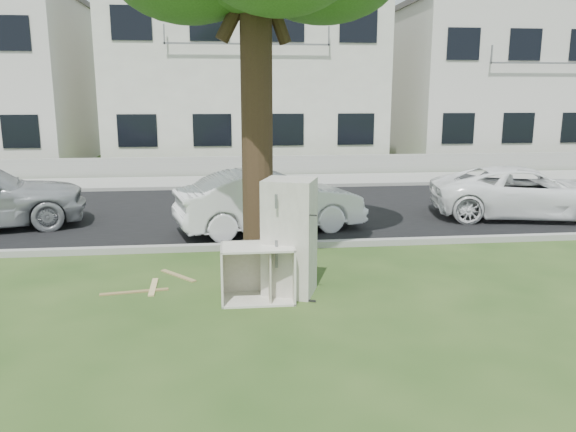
{
  "coord_description": "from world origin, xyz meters",
  "views": [
    {
      "loc": [
        -0.99,
        -7.94,
        2.9
      ],
      "look_at": [
        -0.0,
        0.6,
        1.04
      ],
      "focal_mm": 35.0,
      "sensor_mm": 36.0,
      "label": 1
    }
  ],
  "objects": [
    {
      "name": "kerb_far",
      "position": [
        0.0,
        9.55,
        0.0
      ],
      "size": [
        120.0,
        0.18,
        0.12
      ],
      "primitive_type": "cube",
      "color": "gray",
      "rests_on": "ground"
    },
    {
      "name": "road",
      "position": [
        0.0,
        6.0,
        0.01
      ],
      "size": [
        120.0,
        7.0,
        0.01
      ],
      "primitive_type": "cube",
      "color": "black",
      "rests_on": "ground"
    },
    {
      "name": "plank_a",
      "position": [
        -2.36,
        0.24,
        0.01
      ],
      "size": [
        1.0,
        0.23,
        0.02
      ],
      "primitive_type": "cube",
      "rotation": [
        0.0,
        0.0,
        0.15
      ],
      "color": "olive",
      "rests_on": "ground"
    },
    {
      "name": "ground",
      "position": [
        0.0,
        0.0,
        0.0
      ],
      "size": [
        120.0,
        120.0,
        0.0
      ],
      "primitive_type": "plane",
      "color": "#274318"
    },
    {
      "name": "cabinet",
      "position": [
        -0.54,
        -0.28,
        0.4
      ],
      "size": [
        1.05,
        0.66,
        0.81
      ],
      "primitive_type": "cube",
      "rotation": [
        0.0,
        0.0,
        -0.01
      ],
      "color": "white",
      "rests_on": "ground"
    },
    {
      "name": "plank_b",
      "position": [
        -1.77,
        0.94,
        0.01
      ],
      "size": [
        0.62,
        0.71,
        0.02
      ],
      "primitive_type": "cube",
      "rotation": [
        0.0,
        0.0,
        -0.86
      ],
      "color": "#97824F",
      "rests_on": "ground"
    },
    {
      "name": "townhouse_center",
      "position": [
        0.0,
        17.5,
        3.72
      ],
      "size": [
        11.22,
        8.16,
        7.44
      ],
      "color": "silver",
      "rests_on": "ground"
    },
    {
      "name": "car_center",
      "position": [
        -0.01,
        3.87,
        0.66
      ],
      "size": [
        4.23,
        2.31,
        1.32
      ],
      "primitive_type": "imported",
      "rotation": [
        0.0,
        0.0,
        1.81
      ],
      "color": "white",
      "rests_on": "ground"
    },
    {
      "name": "car_right",
      "position": [
        6.17,
        4.55,
        0.61
      ],
      "size": [
        4.68,
        2.83,
        1.21
      ],
      "primitive_type": "imported",
      "rotation": [
        0.0,
        0.0,
        1.37
      ],
      "color": "white",
      "rests_on": "ground"
    },
    {
      "name": "low_wall",
      "position": [
        0.0,
        12.6,
        0.35
      ],
      "size": [
        120.0,
        0.15,
        0.7
      ],
      "primitive_type": "cube",
      "color": "gray",
      "rests_on": "ground"
    },
    {
      "name": "fridge",
      "position": [
        -0.05,
        -0.03,
        0.86
      ],
      "size": [
        0.89,
        0.86,
        1.71
      ],
      "primitive_type": "cube",
      "rotation": [
        0.0,
        0.0,
        -0.35
      ],
      "color": "beige",
      "rests_on": "ground"
    },
    {
      "name": "kerb_near",
      "position": [
        0.0,
        2.45,
        0.0
      ],
      "size": [
        120.0,
        0.18,
        0.12
      ],
      "primitive_type": "cube",
      "color": "gray",
      "rests_on": "ground"
    },
    {
      "name": "sidewalk",
      "position": [
        0.0,
        11.0,
        0.01
      ],
      "size": [
        120.0,
        2.8,
        0.01
      ],
      "primitive_type": "cube",
      "color": "gray",
      "rests_on": "ground"
    },
    {
      "name": "townhouse_right",
      "position": [
        12.0,
        17.5,
        3.42
      ],
      "size": [
        10.2,
        8.16,
        6.84
      ],
      "color": "beige",
      "rests_on": "ground"
    },
    {
      "name": "plank_c",
      "position": [
        -2.11,
        0.43,
        0.01
      ],
      "size": [
        0.11,
        0.79,
        0.02
      ],
      "primitive_type": "cube",
      "rotation": [
        0.0,
        0.0,
        1.6
      ],
      "color": "tan",
      "rests_on": "ground"
    }
  ]
}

